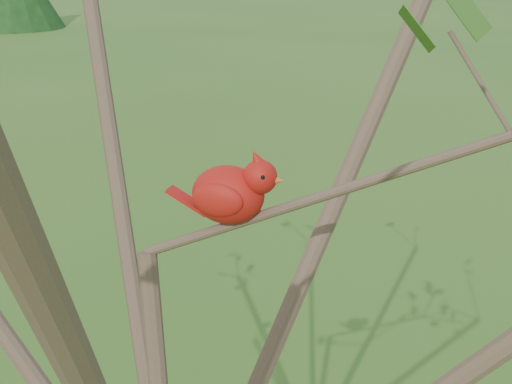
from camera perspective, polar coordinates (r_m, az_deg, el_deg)
crabapple_tree at (r=1.11m, az=-7.09°, el=0.45°), size 2.35×2.05×2.95m
cardinal at (r=1.22m, az=-1.93°, el=-0.00°), size 0.21×0.12×0.15m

